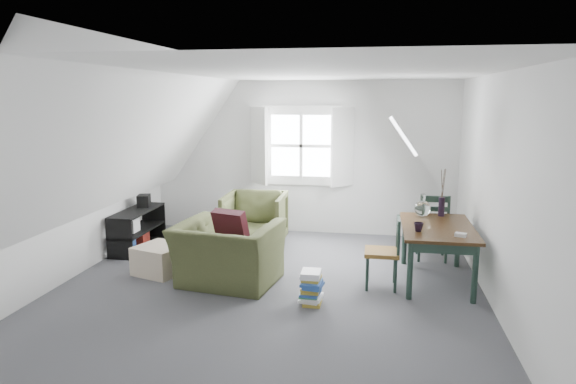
% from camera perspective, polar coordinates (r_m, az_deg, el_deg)
% --- Properties ---
extents(floor, '(5.50, 5.50, 0.00)m').
position_cam_1_polar(floor, '(6.13, -2.41, -10.93)').
color(floor, '#46464A').
rests_on(floor, ground).
extents(ceiling, '(5.50, 5.50, 0.00)m').
position_cam_1_polar(ceiling, '(5.70, -2.61, 13.13)').
color(ceiling, white).
rests_on(ceiling, wall_back).
extents(wall_back, '(5.00, 0.00, 5.00)m').
position_cam_1_polar(wall_back, '(8.46, 1.51, 3.83)').
color(wall_back, silver).
rests_on(wall_back, ground).
extents(wall_front, '(5.00, 0.00, 5.00)m').
position_cam_1_polar(wall_front, '(3.23, -13.16, -7.66)').
color(wall_front, silver).
rests_on(wall_front, ground).
extents(wall_left, '(0.00, 5.50, 5.50)m').
position_cam_1_polar(wall_left, '(6.77, -23.63, 1.24)').
color(wall_left, silver).
rests_on(wall_left, ground).
extents(wall_right, '(0.00, 5.50, 5.50)m').
position_cam_1_polar(wall_right, '(5.79, 22.42, -0.12)').
color(wall_right, silver).
rests_on(wall_right, ground).
extents(slope_left, '(3.19, 5.50, 4.48)m').
position_cam_1_polar(slope_left, '(6.24, -16.66, 5.82)').
color(slope_left, white).
rests_on(slope_left, wall_left).
extents(slope_right, '(3.19, 5.50, 4.48)m').
position_cam_1_polar(slope_right, '(5.59, 13.22, 5.48)').
color(slope_right, white).
rests_on(slope_right, wall_right).
extents(dormer_window, '(1.71, 0.35, 1.30)m').
position_cam_1_polar(dormer_window, '(8.37, 1.44, 5.13)').
color(dormer_window, white).
rests_on(dormer_window, wall_back).
extents(skylight, '(0.35, 0.75, 0.47)m').
position_cam_1_polar(skylight, '(6.89, 12.64, 6.17)').
color(skylight, white).
rests_on(skylight, slope_right).
extents(armchair_near, '(1.30, 1.18, 0.76)m').
position_cam_1_polar(armchair_near, '(6.39, -6.63, -10.07)').
color(armchair_near, '#404627').
rests_on(armchair_near, floor).
extents(armchair_far, '(0.91, 0.93, 0.83)m').
position_cam_1_polar(armchair_far, '(7.86, -3.66, -6.04)').
color(armchair_far, '#404627').
rests_on(armchair_far, floor).
extents(throw_pillow, '(0.48, 0.36, 0.44)m').
position_cam_1_polar(throw_pillow, '(6.32, -6.37, -3.86)').
color(throw_pillow, '#3A0F18').
rests_on(throw_pillow, armchair_near).
extents(ottoman, '(0.69, 0.69, 0.36)m').
position_cam_1_polar(ottoman, '(6.85, -13.97, -7.27)').
color(ottoman, '#C2AF95').
rests_on(ottoman, floor).
extents(dining_table, '(0.84, 1.41, 0.70)m').
position_cam_1_polar(dining_table, '(6.49, 16.25, -4.43)').
color(dining_table, black).
rests_on(dining_table, floor).
extents(demijohn, '(0.21, 0.21, 0.29)m').
position_cam_1_polar(demijohn, '(6.86, 14.71, -1.72)').
color(demijohn, silver).
rests_on(demijohn, dining_table).
extents(vase_twigs, '(0.08, 0.09, 0.62)m').
position_cam_1_polar(vase_twigs, '(6.98, 16.69, -1.46)').
color(vase_twigs, black).
rests_on(vase_twigs, dining_table).
extents(cup, '(0.14, 0.14, 0.10)m').
position_cam_1_polar(cup, '(6.16, 14.27, -4.26)').
color(cup, black).
rests_on(cup, dining_table).
extents(paper_box, '(0.14, 0.12, 0.04)m').
position_cam_1_polar(paper_box, '(6.06, 18.64, -4.53)').
color(paper_box, white).
rests_on(paper_box, dining_table).
extents(dining_chair_far, '(0.44, 0.44, 0.94)m').
position_cam_1_polar(dining_chair_far, '(7.38, 15.78, -3.58)').
color(dining_chair_far, brown).
rests_on(dining_chair_far, floor).
extents(dining_chair_near, '(0.40, 0.40, 0.85)m').
position_cam_1_polar(dining_chair_near, '(6.20, 10.70, -6.48)').
color(dining_chair_near, brown).
rests_on(dining_chair_near, floor).
extents(media_shelf, '(0.38, 1.15, 0.59)m').
position_cam_1_polar(media_shelf, '(7.96, -16.47, -4.25)').
color(media_shelf, black).
rests_on(media_shelf, floor).
extents(electronics_box, '(0.23, 0.28, 0.19)m').
position_cam_1_polar(electronics_box, '(8.13, -15.72, -0.98)').
color(electronics_box, black).
rests_on(electronics_box, media_shelf).
extents(magazine_stack, '(0.27, 0.33, 0.37)m').
position_cam_1_polar(magazine_stack, '(5.72, 2.62, -10.56)').
color(magazine_stack, '#B29933').
rests_on(magazine_stack, floor).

